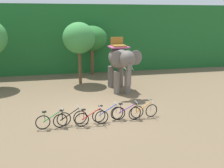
# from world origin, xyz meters

# --- Properties ---
(ground_plane) EXTENTS (80.00, 80.00, 0.00)m
(ground_plane) POSITION_xyz_m (0.00, 0.00, 0.00)
(ground_plane) COLOR brown
(foliage_hedge) EXTENTS (36.00, 6.00, 6.29)m
(foliage_hedge) POSITION_xyz_m (0.00, 13.14, 3.15)
(foliage_hedge) COLOR #1E6028
(foliage_hedge) RESTS_ON ground
(tree_far_left) EXTENTS (2.48, 2.48, 4.81)m
(tree_far_left) POSITION_xyz_m (-0.22, 6.33, 3.60)
(tree_far_left) COLOR brown
(tree_far_left) RESTS_ON ground
(tree_center) EXTENTS (2.80, 2.80, 4.43)m
(tree_center) POSITION_xyz_m (1.18, 9.44, 3.30)
(tree_center) COLOR brown
(tree_center) RESTS_ON ground
(elephant) EXTENTS (2.08, 4.16, 3.78)m
(elephant) POSITION_xyz_m (2.39, 3.68, 2.20)
(elephant) COLOR #665E56
(elephant) RESTS_ON ground
(bike_green) EXTENTS (1.69, 0.52, 0.92)m
(bike_green) POSITION_xyz_m (-2.23, -1.61, 0.39)
(bike_green) COLOR black
(bike_green) RESTS_ON ground
(bike_black) EXTENTS (1.68, 0.57, 0.92)m
(bike_black) POSITION_xyz_m (-1.43, -1.56, 0.39)
(bike_black) COLOR black
(bike_black) RESTS_ON ground
(bike_red) EXTENTS (1.71, 0.52, 0.92)m
(bike_red) POSITION_xyz_m (-0.39, -1.74, 0.39)
(bike_red) COLOR black
(bike_red) RESTS_ON ground
(bike_blue) EXTENTS (1.70, 0.52, 0.92)m
(bike_blue) POSITION_xyz_m (0.49, -1.38, 0.39)
(bike_blue) COLOR black
(bike_blue) RESTS_ON ground
(bike_purple) EXTENTS (1.71, 0.52, 0.92)m
(bike_purple) POSITION_xyz_m (1.56, -1.36, 0.39)
(bike_purple) COLOR black
(bike_purple) RESTS_ON ground
(bike_orange) EXTENTS (1.69, 0.52, 0.92)m
(bike_orange) POSITION_xyz_m (2.37, -1.44, 0.39)
(bike_orange) COLOR black
(bike_orange) RESTS_ON ground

